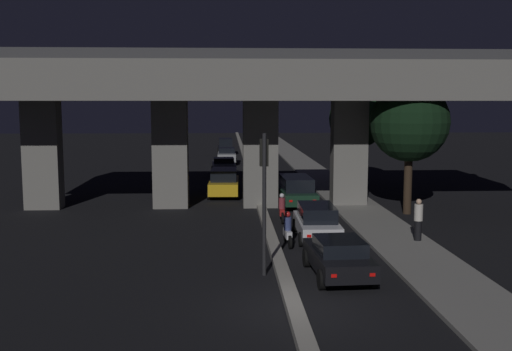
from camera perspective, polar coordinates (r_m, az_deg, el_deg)
The scene contains 19 objects.
ground_plane at distance 18.11m, azimuth 3.57°, elevation -12.59°, with size 200.00×200.00×0.00m, color black.
median_divider at distance 52.32m, azimuth -0.67°, elevation 0.51°, with size 0.48×126.00×0.25m, color gray.
sidewalk_right at distance 45.95m, azimuth 6.53°, elevation -0.52°, with size 2.85×126.00×0.14m, color gray.
elevated_overpass at distance 34.43m, azimuth -0.06°, elevation 8.24°, with size 30.53×9.36×9.08m.
traffic_light_left_of_median at distance 20.78m, azimuth 0.78°, elevation -0.33°, with size 0.30×0.49×5.01m.
street_lamp at distance 37.94m, azimuth 7.11°, elevation 4.64°, with size 2.02×0.32×7.65m.
car_black_lead at distance 21.15m, azimuth 7.84°, elevation -7.64°, with size 2.09×4.23×1.40m.
car_white_second at distance 26.84m, azimuth 5.81°, elevation -4.34°, with size 1.94×4.43×1.52m.
car_dark_green_third at distance 35.18m, azimuth 3.85°, elevation -1.39°, with size 2.15×4.76×1.72m.
car_taxi_yellow_lead_oncoming at distance 38.88m, azimuth -3.06°, elevation -0.63°, with size 2.11×4.80×1.76m.
car_grey_second_oncoming at distance 49.37m, azimuth -3.09°, elevation 0.87°, with size 2.13×4.02×1.50m.
car_silver_third_oncoming at distance 58.82m, azimuth -2.80°, elevation 1.91°, with size 1.91×4.02×1.59m.
car_black_fourth_oncoming at distance 69.40m, azimuth -2.92°, elevation 2.83°, with size 1.96×4.74×1.87m.
motorcycle_white_filtering_near at distance 25.57m, azimuth 3.03°, elevation -5.30°, with size 0.34×1.88×1.46m.
motorcycle_red_filtering_mid at distance 30.53m, azimuth 2.47°, elevation -3.26°, with size 0.33×1.82×1.46m.
motorcycle_black_filtering_far at distance 36.14m, azimuth 1.59°, elevation -1.67°, with size 0.33×2.01×1.44m.
pedestrian_on_sidewalk at distance 26.68m, azimuth 15.20°, elevation -4.08°, with size 0.37×0.37×1.81m.
roadside_tree_kerbside_near at distance 33.23m, azimuth 14.43°, elevation 4.89°, with size 4.24×4.24×7.11m.
roadside_tree_kerbside_mid at distance 45.04m, azimuth 9.68°, elevation 5.32°, with size 4.28×4.28×6.96m.
Camera 1 is at (-1.93, -16.95, 6.08)m, focal length 42.00 mm.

